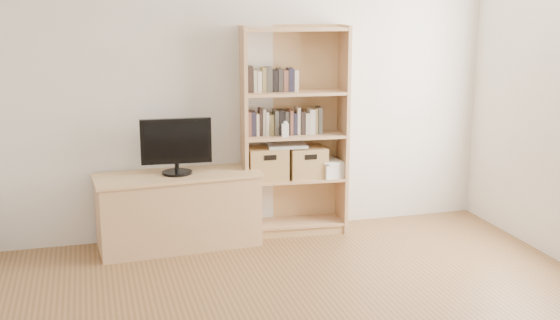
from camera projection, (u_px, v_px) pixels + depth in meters
name	position (u px, v px, depth m)	size (l,w,h in m)	color
back_wall	(247.00, 89.00, 6.16)	(4.50, 0.02, 2.60)	silver
tv_stand	(178.00, 211.00, 5.97)	(1.34, 0.50, 0.61)	tan
bookshelf	(294.00, 132.00, 6.19)	(0.93, 0.33, 1.85)	tan
television	(176.00, 147.00, 5.84)	(0.59, 0.05, 0.46)	black
books_row_mid	(294.00, 121.00, 6.19)	(0.82, 0.16, 0.22)	brown
books_row_upper	(271.00, 80.00, 6.06)	(0.39, 0.14, 0.21)	brown
baby_monitor	(285.00, 130.00, 6.06)	(0.06, 0.04, 0.11)	white
basket_left	(267.00, 163.00, 6.20)	(0.34, 0.28, 0.28)	#A28049
basket_right	(307.00, 162.00, 6.27)	(0.33, 0.27, 0.27)	#A28049
laptop	(287.00, 145.00, 6.19)	(0.34, 0.24, 0.03)	silver
magazine_stack	(329.00, 169.00, 6.32)	(0.19, 0.27, 0.13)	silver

